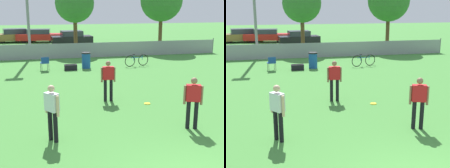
% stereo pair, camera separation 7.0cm
% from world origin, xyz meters
% --- Properties ---
extents(fence_backline, '(21.30, 0.07, 1.21)m').
position_xyz_m(fence_backline, '(0.00, 18.00, 0.55)').
color(fence_backline, gray).
rests_on(fence_backline, ground_plane).
extents(tree_near_pole, '(3.15, 3.15, 5.57)m').
position_xyz_m(tree_near_pole, '(-0.33, 20.84, 3.97)').
color(tree_near_pole, brown).
rests_on(tree_near_pole, ground_plane).
extents(tree_far_right, '(3.59, 3.59, 6.02)m').
position_xyz_m(tree_far_right, '(7.08, 20.78, 4.21)').
color(tree_far_right, brown).
rests_on(tree_far_right, ground_plane).
extents(player_receiver_white, '(0.43, 0.50, 1.67)m').
position_xyz_m(player_receiver_white, '(-3.02, 3.48, 0.98)').
color(player_receiver_white, black).
rests_on(player_receiver_white, ground_plane).
extents(player_thrower_red, '(0.56, 0.36, 1.67)m').
position_xyz_m(player_thrower_red, '(1.31, 3.43, 0.98)').
color(player_thrower_red, black).
rests_on(player_thrower_red, ground_plane).
extents(player_defender_red, '(0.60, 0.25, 1.67)m').
position_xyz_m(player_defender_red, '(-0.64, 6.90, 0.98)').
color(player_defender_red, black).
rests_on(player_defender_red, ground_plane).
extents(frisbee_disc, '(0.26, 0.26, 0.03)m').
position_xyz_m(frisbee_disc, '(0.79, 6.18, 0.01)').
color(frisbee_disc, yellow).
rests_on(frisbee_disc, ground_plane).
extents(folding_chair_sideline, '(0.54, 0.54, 0.84)m').
position_xyz_m(folding_chair_sideline, '(-3.02, 13.76, 0.50)').
color(folding_chair_sideline, '#333338').
rests_on(folding_chair_sideline, ground_plane).
extents(bicycle_sideline, '(1.67, 0.49, 0.78)m').
position_xyz_m(bicycle_sideline, '(2.78, 13.89, 0.38)').
color(bicycle_sideline, black).
rests_on(bicycle_sideline, ground_plane).
extents(trash_bin, '(0.56, 0.56, 0.99)m').
position_xyz_m(trash_bin, '(-0.50, 13.97, 0.50)').
color(trash_bin, '#194C99').
rests_on(trash_bin, ground_plane).
extents(gear_bag_sideline, '(0.75, 0.41, 0.36)m').
position_xyz_m(gear_bag_sideline, '(-1.50, 13.59, 0.17)').
color(gear_bag_sideline, black).
rests_on(gear_bag_sideline, ground_plane).
extents(parked_car_tan, '(4.69, 2.51, 1.41)m').
position_xyz_m(parked_car_tan, '(-5.78, 29.82, 0.68)').
color(parked_car_tan, black).
rests_on(parked_car_tan, ground_plane).
extents(parked_car_red, '(4.69, 2.10, 1.37)m').
position_xyz_m(parked_car_red, '(-3.31, 29.18, 0.68)').
color(parked_car_red, black).
rests_on(parked_car_red, ground_plane).
extents(parked_car_dark, '(4.04, 2.06, 1.41)m').
position_xyz_m(parked_car_dark, '(-0.17, 25.69, 0.69)').
color(parked_car_dark, black).
rests_on(parked_car_dark, ground_plane).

